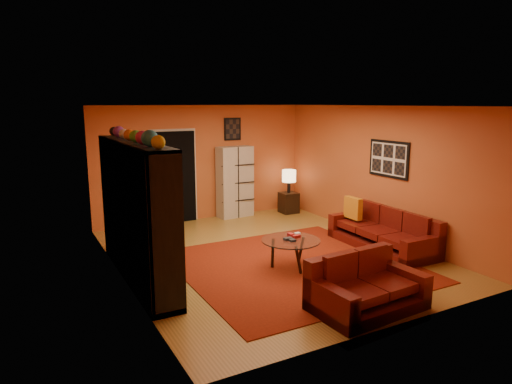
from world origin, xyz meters
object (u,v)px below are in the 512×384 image
loveseat (363,287)px  sofa (385,233)px  bowl_chair (151,240)px  table_lamp (289,176)px  entertainment_unit (136,212)px  coffee_table (291,243)px  tv (140,216)px  side_table (289,203)px  storage_cabinet (235,182)px

loveseat → sofa: bearing=-53.2°
sofa → bowl_chair: size_ratio=3.33×
table_lamp → sofa: bearing=-88.0°
entertainment_unit → coffee_table: bearing=-18.3°
tv → coffee_table: size_ratio=1.00×
bowl_chair → side_table: size_ratio=1.30×
entertainment_unit → loveseat: bearing=-46.0°
table_lamp → entertainment_unit: bearing=-149.8°
coffee_table → table_lamp: table_lamp is taller
bowl_chair → side_table: 4.16m
entertainment_unit → bowl_chair: entertainment_unit is taller
entertainment_unit → storage_cabinet: (2.99, 2.80, -0.22)m
loveseat → side_table: 5.30m
sofa → storage_cabinet: (-1.42, 3.47, 0.54)m
entertainment_unit → table_lamp: entertainment_unit is taller
side_table → table_lamp: bearing=0.0°
storage_cabinet → side_table: 1.46m
loveseat → bowl_chair: bearing=25.9°
entertainment_unit → table_lamp: 4.98m
table_lamp → loveseat: bearing=-111.8°
sofa → storage_cabinet: storage_cabinet is taller
loveseat → coffee_table: bearing=-1.3°
coffee_table → bowl_chair: size_ratio=1.46×
entertainment_unit → bowl_chair: bearing=64.6°
entertainment_unit → loveseat: 3.45m
sofa → side_table: 3.17m
tv → side_table: size_ratio=1.90×
bowl_chair → table_lamp: table_lamp is taller
bowl_chair → table_lamp: (3.85, 1.57, 0.61)m
tv → bowl_chair: tv is taller
side_table → bowl_chair: bearing=-157.9°
entertainment_unit → side_table: size_ratio=6.00×
tv → side_table: tv is taller
tv → side_table: 5.01m
side_table → table_lamp: table_lamp is taller
coffee_table → side_table: side_table is taller
bowl_chair → loveseat: bearing=-60.7°
storage_cabinet → table_lamp: size_ratio=2.97×
storage_cabinet → entertainment_unit: bearing=-142.5°
entertainment_unit → side_table: 5.04m
loveseat → table_lamp: bearing=-25.2°
tv → bowl_chair: bearing=-22.0°
tv → loveseat: bearing=-136.2°
coffee_table → storage_cabinet: (0.72, 3.55, 0.40)m
entertainment_unit → coffee_table: 2.47m
loveseat → storage_cabinet: (0.66, 5.22, 0.54)m
storage_cabinet → table_lamp: 1.35m
entertainment_unit → loveseat: (2.33, -2.42, -0.76)m
entertainment_unit → coffee_table: entertainment_unit is taller
coffee_table → table_lamp: bearing=58.1°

